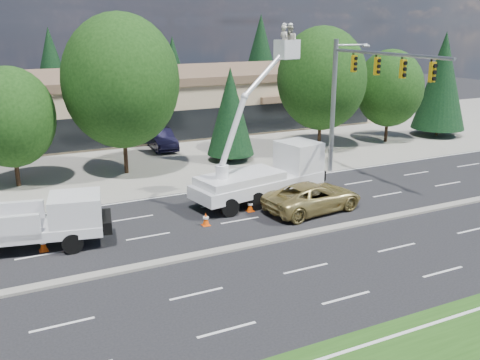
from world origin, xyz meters
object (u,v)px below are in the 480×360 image
signal_mast (354,88)px  bucket_truck (268,165)px  minivan (313,197)px  utility_pickup (43,227)px

signal_mast → bucket_truck: bearing=-169.4°
signal_mast → minivan: 8.85m
signal_mast → utility_pickup: bearing=-171.5°
bucket_truck → minivan: bearing=-78.0°
signal_mast → bucket_truck: bucket_truck is taller
signal_mast → minivan: signal_mast is taller
bucket_truck → minivan: 3.44m
signal_mast → utility_pickup: (-19.74, -2.94, -5.06)m
utility_pickup → minivan: (14.02, -1.31, -0.20)m
bucket_truck → signal_mast: bearing=0.2°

